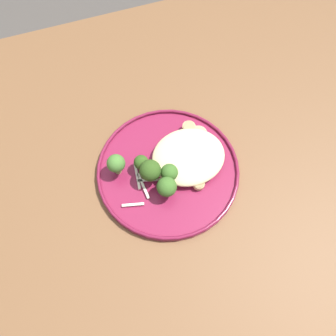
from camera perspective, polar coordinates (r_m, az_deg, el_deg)
name	(u,v)px	position (r m, az deg, el deg)	size (l,w,h in m)	color
ground	(180,248)	(1.43, 2.06, -13.04)	(6.00, 6.00, 0.00)	#47423D
wooden_dining_table	(190,188)	(0.79, 3.62, -3.23)	(1.40, 1.00, 0.74)	brown
dinner_plate	(168,170)	(0.71, 0.00, -0.39)	(0.29, 0.29, 0.02)	maroon
noodle_bed	(188,157)	(0.70, 3.36, 1.89)	(0.15, 0.13, 0.03)	beige
seared_scallop_on_noodles	(186,153)	(0.72, 3.00, 2.48)	(0.03, 0.03, 0.01)	#E5C689
seared_scallop_left_edge	(203,154)	(0.72, 5.71, 2.34)	(0.02, 0.02, 0.02)	#E5C689
seared_scallop_right_edge	(189,128)	(0.74, 3.43, 6.59)	(0.03, 0.03, 0.02)	#E5C689
seared_scallop_half_hidden	(201,183)	(0.69, 5.43, -2.50)	(0.02, 0.02, 0.01)	#DBB77A
seared_scallop_center_golden	(170,151)	(0.72, 0.32, 2.76)	(0.03, 0.03, 0.01)	#E5C689
seared_scallop_rear_pale	(198,135)	(0.74, 4.98, 5.48)	(0.04, 0.04, 0.02)	beige
broccoli_floret_small_sprig	(150,171)	(0.67, -2.94, -0.45)	(0.04, 0.04, 0.06)	#7A994C
broccoli_floret_tall_stalk	(169,171)	(0.68, 0.10, -0.46)	(0.03, 0.03, 0.05)	#7A994C
broccoli_floret_beside_noodles	(141,163)	(0.69, -4.41, 0.88)	(0.03, 0.03, 0.04)	#7A994C
broccoli_floret_right_tilted	(116,164)	(0.68, -8.51, 0.68)	(0.04, 0.04, 0.06)	#7A994C
broccoli_floret_left_leaning	(167,187)	(0.66, -0.22, -3.14)	(0.04, 0.04, 0.05)	#89A356
onion_sliver_curled_piece	(133,205)	(0.68, -5.75, -6.00)	(0.04, 0.01, 0.00)	silver
onion_sliver_long_sliver	(149,180)	(0.70, -3.08, -1.98)	(0.05, 0.01, 0.00)	silver
onion_sliver_short_strip	(144,187)	(0.69, -4.01, -3.17)	(0.06, 0.01, 0.00)	silver
onion_sliver_pale_crescent	(137,176)	(0.70, -5.08, -1.29)	(0.06, 0.01, 0.00)	silver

